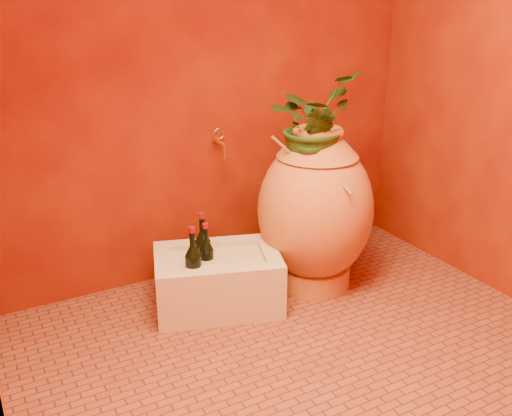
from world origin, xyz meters
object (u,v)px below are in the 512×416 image
amphora (315,209)px  stone_basin (218,281)px  wine_bottle_c (203,254)px  wall_tap (220,141)px  wine_bottle_b (194,269)px  wine_bottle_a (207,261)px

amphora → stone_basin: 0.65m
stone_basin → wine_bottle_c: bearing=132.3°
amphora → wall_tap: size_ratio=5.72×
wine_bottle_c → wine_bottle_b: bearing=-129.8°
wine_bottle_b → wall_tap: size_ratio=2.18×
wine_bottle_c → stone_basin: bearing=-47.7°
amphora → wall_tap: (-0.38, 0.39, 0.33)m
wine_bottle_b → wall_tap: 0.74m
wine_bottle_c → wall_tap: 0.63m
amphora → wine_bottle_b: bearing=-177.2°
wine_bottle_a → wine_bottle_c: 0.07m
amphora → wine_bottle_b: amphora is taller
wine_bottle_c → wall_tap: (0.25, 0.30, 0.49)m
wine_bottle_b → wall_tap: (0.35, 0.43, 0.49)m
stone_basin → wine_bottle_c: size_ratio=2.12×
wine_bottle_a → wall_tap: 0.67m
amphora → stone_basin: amphora is taller
wine_bottle_b → wine_bottle_c: (0.11, 0.13, 0.00)m
wine_bottle_a → wine_bottle_b: bearing=-147.3°
wine_bottle_b → stone_basin: bearing=23.9°
wine_bottle_a → wine_bottle_c: size_ratio=0.92×
amphora → wine_bottle_a: (-0.63, 0.03, -0.17)m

